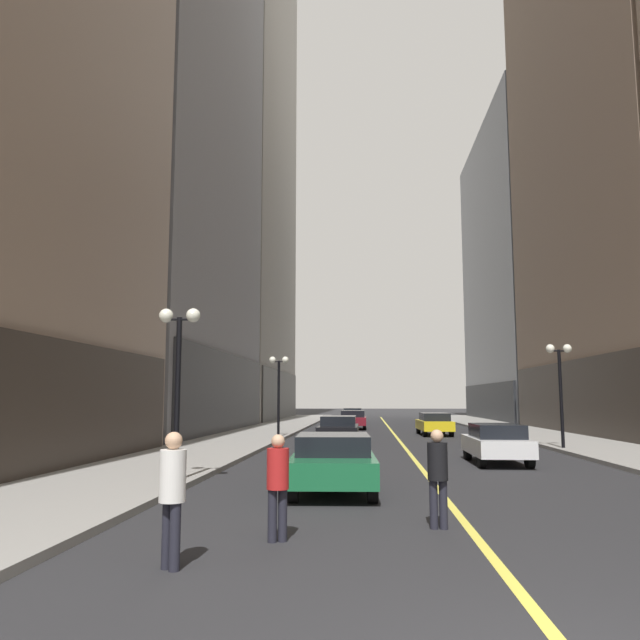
{
  "coord_description": "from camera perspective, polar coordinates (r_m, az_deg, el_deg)",
  "views": [
    {
      "loc": [
        -1.7,
        -5.01,
        2.15
      ],
      "look_at": [
        -3.91,
        25.3,
        5.98
      ],
      "focal_mm": 35.22,
      "sensor_mm": 36.0,
      "label": 1
    }
  ],
  "objects": [
    {
      "name": "street_lamp_left_far",
      "position": [
        34.11,
        -3.77,
        -5.3
      ],
      "size": [
        1.06,
        0.36,
        4.43
      ],
      "color": "black",
      "rests_on": "ground"
    },
    {
      "name": "ground_plane",
      "position": [
        40.1,
        6.7,
        -10.2
      ],
      "size": [
        200.0,
        200.0,
        0.0
      ],
      "primitive_type": "plane",
      "color": "#262628"
    },
    {
      "name": "building_left_far",
      "position": [
        76.44,
        -9.44,
        21.63
      ],
      "size": [
        15.42,
        26.0,
        77.85
      ],
      "color": "#A8A399",
      "rests_on": "ground"
    },
    {
      "name": "pedestrian_in_black_coat",
      "position": [
        11.03,
        10.65,
        -13.32
      ],
      "size": [
        0.35,
        0.35,
        1.64
      ],
      "color": "black",
      "rests_on": "ground"
    },
    {
      "name": "car_white",
      "position": [
        22.1,
        15.72,
        -10.63
      ],
      "size": [
        1.73,
        4.05,
        1.32
      ],
      "color": "silver",
      "rests_on": "ground"
    },
    {
      "name": "pedestrian_in_white_shirt",
      "position": [
        8.56,
        -13.26,
        -14.67
      ],
      "size": [
        0.47,
        0.47,
        1.73
      ],
      "color": "black",
      "rests_on": "ground"
    },
    {
      "name": "car_maroon",
      "position": [
        45.4,
        3.02,
        -8.97
      ],
      "size": [
        1.88,
        4.18,
        1.32
      ],
      "color": "maroon",
      "rests_on": "ground"
    },
    {
      "name": "pedestrian_in_red_jacket",
      "position": [
        9.93,
        -3.86,
        -14.22
      ],
      "size": [
        0.44,
        0.44,
        1.61
      ],
      "color": "black",
      "rests_on": "ground"
    },
    {
      "name": "street_lamp_right_mid",
      "position": [
        28.16,
        20.95,
        -4.45
      ],
      "size": [
        1.06,
        0.36,
        4.43
      ],
      "color": "black",
      "rests_on": "ground"
    },
    {
      "name": "car_green",
      "position": [
        14.96,
        1.21,
        -12.67
      ],
      "size": [
        2.07,
        4.16,
        1.32
      ],
      "color": "#196038",
      "rests_on": "ground"
    },
    {
      "name": "lane_centre_stripe",
      "position": [
        40.1,
        6.7,
        -10.19
      ],
      "size": [
        0.16,
        70.0,
        0.01
      ],
      "primitive_type": "cube",
      "color": "#E5D64C",
      "rests_on": "ground"
    },
    {
      "name": "sidewalk_left",
      "position": [
        40.59,
        -5.2,
        -10.07
      ],
      "size": [
        4.5,
        78.0,
        0.15
      ],
      "primitive_type": "cube",
      "color": "gray",
      "rests_on": "ground"
    },
    {
      "name": "street_lamp_left_near",
      "position": [
        16.19,
        -12.73,
        -3.09
      ],
      "size": [
        1.06,
        0.36,
        4.43
      ],
      "color": "black",
      "rests_on": "ground"
    },
    {
      "name": "sidewalk_right",
      "position": [
        41.28,
        18.39,
        -9.69
      ],
      "size": [
        4.5,
        78.0,
        0.15
      ],
      "primitive_type": "cube",
      "color": "gray",
      "rests_on": "ground"
    },
    {
      "name": "car_black",
      "position": [
        30.9,
        1.71,
        -9.82
      ],
      "size": [
        1.88,
        4.66,
        1.32
      ],
      "color": "black",
      "rests_on": "ground"
    },
    {
      "name": "car_yellow",
      "position": [
        38.41,
        10.33,
        -9.19
      ],
      "size": [
        1.87,
        4.75,
        1.32
      ],
      "color": "yellow",
      "rests_on": "ground"
    },
    {
      "name": "car_grey",
      "position": [
        56.31,
        3.0,
        -8.62
      ],
      "size": [
        1.79,
        4.5,
        1.32
      ],
      "color": "slate",
      "rests_on": "ground"
    },
    {
      "name": "building_right_far",
      "position": [
        68.64,
        19.2,
        4.11
      ],
      "size": [
        11.47,
        26.0,
        30.33
      ],
      "color": "slate",
      "rests_on": "ground"
    },
    {
      "name": "building_right_mid",
      "position": [
        46.05,
        26.76,
        14.18
      ],
      "size": [
        10.36,
        24.0,
        36.82
      ],
      "color": "gray",
      "rests_on": "ground"
    }
  ]
}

